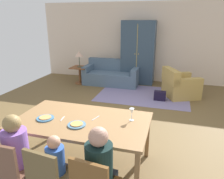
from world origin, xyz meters
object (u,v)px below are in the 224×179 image
Objects in this scene: dining_table at (82,124)px; person_man at (20,158)px; couch at (112,75)px; armoire at (138,53)px; person_woman at (101,174)px; dining_chair_man at (10,168)px; armchair at (179,86)px; person_child at (58,172)px; plate_near_man at (45,118)px; side_table at (80,73)px; dining_chair_child at (49,177)px; plate_near_child at (77,125)px; handbag at (160,96)px; table_lamp at (79,54)px; wine_glass at (132,112)px.

person_man is (-0.53, -0.73, -0.19)m from dining_table.
armoire reaches higher than couch.
couch is at bearing 104.85° from person_woman.
armoire is (0.55, 5.60, 0.56)m from dining_chair_man.
person_child is at bearing -108.04° from armchair.
dining_chair_man is 0.56m from person_child.
couch is at bearing 93.08° from person_man.
plate_near_man reaches higher than side_table.
dining_chair_child is at bearing -81.36° from couch.
armoire is (0.55, 5.42, 0.54)m from person_man.
person_man is at bearing 179.99° from person_woman.
plate_near_child is 0.65m from person_child.
side_table is (-1.34, 4.76, -0.14)m from person_man.
armchair is at bearing 43.60° from handbag.
plate_near_man is at bearing 173.53° from plate_near_child.
plate_near_man is at bearing -72.11° from side_table.
dining_table is 0.78m from person_child.
dining_chair_man is at bearing -74.81° from table_lamp.
wine_glass is at bearing -94.37° from handbag.
dining_table is 1.05× the size of couch.
couch is at bearing 162.93° from armchair.
plate_near_man is 4.23m from armchair.
person_man is (-0.00, 0.18, 0.02)m from dining_chair_man.
dining_chair_man is 0.76× the size of armchair.
dining_chair_child is 5.26m from couch.
dining_chair_child is at bearing -102.93° from handbag.
plate_near_child is 4.63m from side_table.
plate_near_child is 0.22× the size of armchair.
side_table is (-1.89, -0.66, -0.67)m from armoire.
person_woman is 0.97× the size of armchair.
person_man reaches higher than couch.
plate_near_child is at bearing -152.52° from wine_glass.
wine_glass reaches higher than plate_near_child.
plate_near_man is 0.66m from person_man.
plate_near_child is at bearing -79.87° from couch.
dining_chair_child is 5.28m from side_table.
wine_glass is at bearing 57.17° from dining_chair_child.
armchair reaches higher than plate_near_man.
person_man is 4.14m from handbag.
person_man reaches higher than plate_near_man.
wine_glass reaches higher than dining_chair_man.
wine_glass is at bearing 53.11° from person_child.
person_woman is 2.05× the size of table_lamp.
plate_near_child is 4.07m from armchair.
plate_near_child is 0.81m from person_man.
plate_near_child is at bearing -6.47° from plate_near_man.
side_table reaches higher than handbag.
dining_table is at bearing -65.13° from side_table.
person_man is 3.47× the size of handbag.
table_lamp is at bearing -166.43° from couch.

